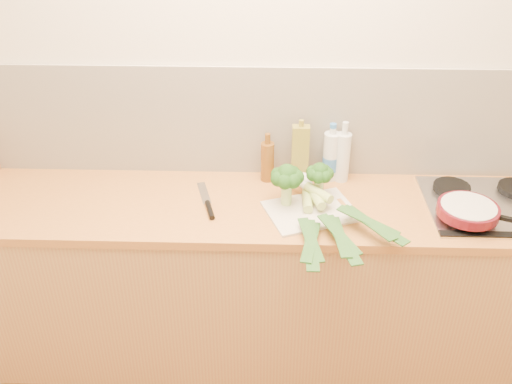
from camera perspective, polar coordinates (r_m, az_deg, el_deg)
room_shell at (r=2.72m, az=1.04°, el=7.01°), size 3.50×3.50×3.50m
counter at (r=2.86m, az=0.81°, el=-8.72°), size 3.20×0.62×0.90m
gas_hob at (r=2.76m, az=22.56°, el=-1.19°), size 0.58×0.50×0.04m
chopping_board at (r=2.54m, az=5.52°, el=-1.91°), size 0.45×0.40×0.01m
broccoli_left at (r=2.50m, az=3.11°, el=1.45°), size 0.15×0.15×0.20m
broccoli_right at (r=2.57m, az=6.38°, el=1.78°), size 0.13×0.13×0.17m
leek_front at (r=2.50m, az=5.23°, el=-1.61°), size 0.10×0.71×0.04m
leek_mid at (r=2.49m, az=6.57°, el=-1.40°), size 0.23×0.68×0.04m
leek_back at (r=2.50m, az=7.49°, el=-0.78°), size 0.47×0.55×0.04m
chefs_knife at (r=2.56m, az=-4.79°, el=-1.37°), size 0.12×0.33×0.02m
skillet at (r=2.59m, az=20.49°, el=-1.69°), size 0.36×0.26×0.04m
oil_tin at (r=2.69m, az=4.42°, el=3.78°), size 0.08×0.05×0.32m
glass_bottle at (r=2.74m, az=8.66°, el=3.56°), size 0.07×0.07×0.30m
amber_bottle at (r=2.72m, az=1.15°, el=3.13°), size 0.06×0.06×0.25m
water_bottle at (r=2.75m, az=7.48°, el=3.42°), size 0.08×0.08×0.27m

